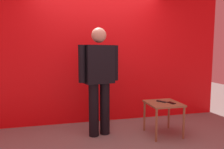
{
  "coord_description": "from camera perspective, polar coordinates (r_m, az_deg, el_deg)",
  "views": [
    {
      "loc": [
        -0.71,
        -2.89,
        1.39
      ],
      "look_at": [
        0.14,
        0.55,
        1.01
      ],
      "focal_mm": 33.48,
      "sensor_mm": 36.0,
      "label": 1
    }
  ],
  "objects": [
    {
      "name": "standing_person",
      "position": [
        3.42,
        -3.54,
        -0.43
      ],
      "size": [
        0.71,
        0.34,
        1.78
      ],
      "color": "black",
      "rests_on": "ground_plane"
    },
    {
      "name": "tv_remote",
      "position": [
        3.63,
        13.34,
        -7.17
      ],
      "size": [
        0.13,
        0.17,
        0.02
      ],
      "primitive_type": "cube",
      "rotation": [
        0.0,
        0.0,
        0.55
      ],
      "color": "black",
      "rests_on": "side_table"
    },
    {
      "name": "back_wall_red",
      "position": [
        4.15,
        -4.0,
        5.45
      ],
      "size": [
        5.24,
        0.12,
        2.67
      ],
      "primitive_type": "cube",
      "color": "red",
      "rests_on": "ground_plane"
    },
    {
      "name": "ground_plane",
      "position": [
        3.28,
        -0.03,
        -18.86
      ],
      "size": [
        12.0,
        12.0,
        0.0
      ],
      "primitive_type": "plane",
      "color": "gray"
    },
    {
      "name": "side_table",
      "position": [
        3.63,
        13.87,
        -8.68
      ],
      "size": [
        0.53,
        0.53,
        0.55
      ],
      "color": "olive",
      "rests_on": "ground_plane"
    },
    {
      "name": "cell_phone",
      "position": [
        3.6,
        15.9,
        -7.45
      ],
      "size": [
        0.1,
        0.16,
        0.01
      ],
      "primitive_type": "cube",
      "rotation": [
        0.0,
        0.0,
        0.22
      ],
      "color": "black",
      "rests_on": "side_table"
    }
  ]
}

